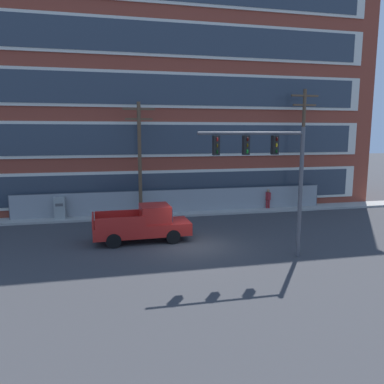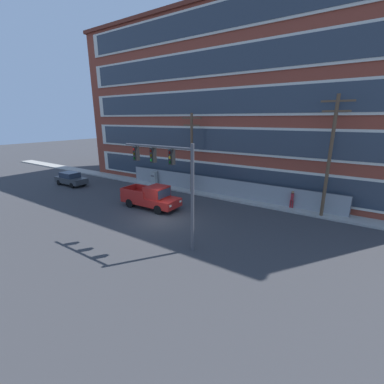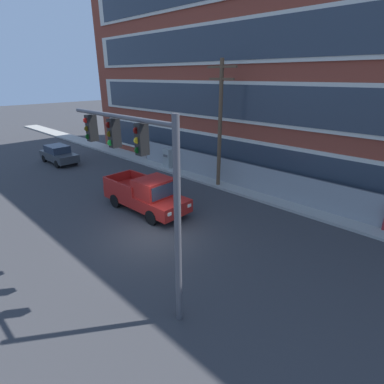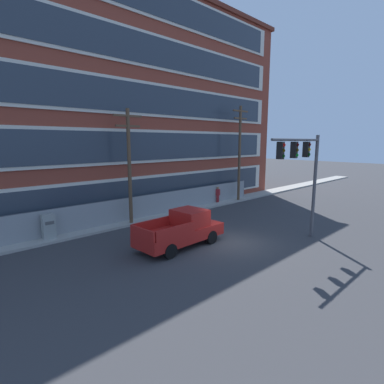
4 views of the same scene
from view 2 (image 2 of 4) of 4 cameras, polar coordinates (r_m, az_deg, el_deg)
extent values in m
plane|color=#38383A|center=(20.69, -6.75, -6.06)|extent=(160.00, 160.00, 0.00)
cube|color=#9E9B93|center=(27.00, 4.43, -0.52)|extent=(80.00, 1.87, 0.16)
cube|color=brown|center=(32.47, 9.56, 18.21)|extent=(37.28, 11.85, 18.22)
cube|color=beige|center=(27.71, 3.75, 4.02)|extent=(34.30, 0.10, 2.62)
cube|color=#2D3844|center=(27.65, 3.68, 4.00)|extent=(32.80, 0.06, 2.19)
cube|color=beige|center=(27.19, 3.89, 11.56)|extent=(34.30, 0.10, 2.62)
cube|color=#2D3844|center=(27.14, 3.82, 11.55)|extent=(32.80, 0.06, 2.19)
cube|color=beige|center=(27.16, 4.04, 19.24)|extent=(34.30, 0.10, 2.62)
cube|color=#2D3844|center=(27.10, 3.97, 19.25)|extent=(32.80, 0.06, 2.19)
cube|color=beige|center=(27.61, 4.20, 26.81)|extent=(34.30, 0.10, 2.62)
cube|color=#2D3844|center=(27.56, 4.13, 26.84)|extent=(32.80, 0.06, 2.19)
cube|color=beige|center=(28.52, 4.38, 34.02)|extent=(34.30, 0.10, 2.62)
cube|color=#2D3844|center=(28.47, 4.31, 34.05)|extent=(32.80, 0.06, 2.19)
cube|color=maroon|center=(34.16, 10.42, 33.99)|extent=(37.78, 12.35, 0.40)
cube|color=gray|center=(26.65, 5.80, 1.13)|extent=(23.62, 0.04, 1.87)
cylinder|color=#4C4C51|center=(33.65, -12.28, 3.96)|extent=(0.06, 0.06, 1.87)
cylinder|color=#4C4C51|center=(23.82, 31.77, -3.06)|extent=(0.06, 0.06, 1.87)
cylinder|color=#4C4C51|center=(26.43, 5.85, 3.10)|extent=(23.62, 0.05, 0.05)
cylinder|color=#4C4C51|center=(14.83, 0.09, -1.74)|extent=(0.20, 0.20, 6.42)
cylinder|color=#4C4C51|center=(15.79, -7.91, 10.01)|extent=(5.20, 0.14, 0.14)
cube|color=black|center=(15.12, -4.51, 7.75)|extent=(0.28, 0.32, 0.90)
cylinder|color=#4B0807|center=(14.95, -4.96, 8.73)|extent=(0.04, 0.18, 0.18)
cylinder|color=gold|center=(14.98, -4.94, 7.67)|extent=(0.04, 0.18, 0.18)
cylinder|color=#0A4011|center=(15.03, -4.91, 6.61)|extent=(0.04, 0.18, 0.18)
cube|color=black|center=(16.05, -8.62, 8.10)|extent=(0.28, 0.32, 0.90)
cylinder|color=#4B0807|center=(15.88, -9.10, 9.02)|extent=(0.04, 0.18, 0.18)
cylinder|color=#503E08|center=(15.92, -9.06, 8.02)|extent=(0.04, 0.18, 0.18)
cylinder|color=green|center=(15.96, -9.01, 7.02)|extent=(0.04, 0.18, 0.18)
cube|color=black|center=(17.04, -12.27, 8.37)|extent=(0.28, 0.32, 0.90)
cylinder|color=red|center=(16.89, -12.77, 9.23)|extent=(0.04, 0.18, 0.18)
cylinder|color=#503E08|center=(16.92, -12.71, 8.29)|extent=(0.04, 0.18, 0.18)
cylinder|color=#0A4011|center=(16.96, -12.65, 7.35)|extent=(0.04, 0.18, 0.18)
cube|color=#AD1E19|center=(23.26, -9.19, -1.68)|extent=(5.51, 2.22, 0.70)
cube|color=#AD1E19|center=(22.54, -7.82, 0.02)|extent=(1.69, 1.95, 0.97)
cube|color=#283342|center=(22.03, -6.14, -0.30)|extent=(0.11, 1.70, 0.73)
cube|color=#AD1E19|center=(24.57, -9.94, 0.76)|extent=(2.73, 0.20, 0.56)
cube|color=#AD1E19|center=(23.22, -13.12, -0.31)|extent=(2.73, 0.20, 0.56)
cube|color=#AD1E19|center=(24.88, -13.94, 0.72)|extent=(0.16, 1.99, 0.56)
cylinder|color=black|center=(23.09, -4.53, -2.57)|extent=(0.81, 0.28, 0.80)
cylinder|color=black|center=(21.68, -7.53, -3.92)|extent=(0.81, 0.28, 0.80)
cylinder|color=black|center=(25.09, -10.56, -1.28)|extent=(0.81, 0.28, 0.80)
cylinder|color=black|center=(23.80, -13.64, -2.42)|extent=(0.81, 0.28, 0.80)
cube|color=white|center=(22.15, -2.60, -2.11)|extent=(0.07, 0.24, 0.16)
cube|color=white|center=(21.04, -4.83, -3.14)|extent=(0.07, 0.24, 0.16)
cube|color=#383A3D|center=(34.09, -25.25, 2.43)|extent=(4.29, 1.79, 0.64)
cube|color=#283342|center=(34.11, -25.52, 3.48)|extent=(2.15, 1.55, 0.60)
cylinder|color=black|center=(33.48, -22.81, 1.93)|extent=(0.64, 0.21, 0.64)
cylinder|color=black|center=(32.64, -25.12, 1.33)|extent=(0.64, 0.21, 0.64)
cylinder|color=black|center=(35.67, -25.24, 2.45)|extent=(0.64, 0.21, 0.64)
cylinder|color=black|center=(34.88, -27.46, 1.89)|extent=(0.64, 0.21, 0.64)
cylinder|color=brown|center=(26.82, -0.08, 8.30)|extent=(0.26, 0.26, 8.29)
cube|color=brown|center=(26.58, -0.08, 16.11)|extent=(2.24, 0.14, 0.14)
cube|color=brown|center=(26.58, -0.08, 14.61)|extent=(1.90, 0.14, 0.14)
cylinder|color=brown|center=(22.36, 28.20, 6.39)|extent=(0.26, 0.26, 9.46)
cube|color=brown|center=(22.20, 29.68, 17.18)|extent=(2.24, 0.14, 0.14)
cube|color=brown|center=(22.17, 29.43, 15.39)|extent=(1.90, 0.14, 0.14)
cube|color=#939993|center=(31.06, -8.46, 3.01)|extent=(0.74, 0.47, 1.70)
cube|color=#515151|center=(30.81, -8.79, 3.54)|extent=(0.52, 0.02, 0.20)
cylinder|color=maroon|center=(24.27, 21.00, -2.63)|extent=(0.14, 0.14, 0.85)
cylinder|color=maroon|center=(24.23, 21.41, -2.70)|extent=(0.14, 0.14, 0.85)
cube|color=maroon|center=(24.04, 21.38, -1.03)|extent=(0.31, 0.44, 0.60)
sphere|color=#8C6647|center=(23.93, 21.48, -0.06)|extent=(0.24, 0.24, 0.24)
camera|label=1|loc=(17.71, -71.24, -0.06)|focal=35.00mm
camera|label=3|loc=(7.05, 15.19, 11.87)|focal=28.00mm
camera|label=4|loc=(26.55, -48.77, 6.96)|focal=28.00mm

